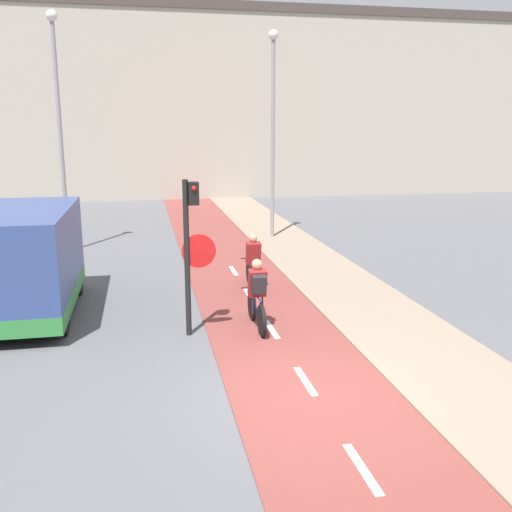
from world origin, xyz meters
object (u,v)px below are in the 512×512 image
van (27,264)px  cyclist_far (253,264)px  street_lamp_sidewalk (273,116)px  street_lamp_far (58,111)px  cyclist_near (257,296)px  traffic_light_pole (191,240)px

van → cyclist_far: bearing=11.2°
street_lamp_sidewalk → van: street_lamp_sidewalk is taller
street_lamp_far → cyclist_near: 10.60m
street_lamp_far → street_lamp_sidewalk: bearing=8.2°
cyclist_near → cyclist_far: 2.95m
street_lamp_sidewalk → cyclist_near: 10.70m
cyclist_near → cyclist_far: (0.48, 2.91, -0.05)m
cyclist_far → van: size_ratio=0.37×
street_lamp_sidewalk → van: bearing=-133.0°
traffic_light_pole → street_lamp_far: bearing=111.3°
van → cyclist_near: bearing=-21.4°
street_lamp_sidewalk → traffic_light_pole: bearing=-111.5°
traffic_light_pole → street_lamp_far: 9.74m
traffic_light_pole → cyclist_far: traffic_light_pole is taller
cyclist_near → street_lamp_far: bearing=118.7°
cyclist_far → cyclist_near: bearing=-99.3°
cyclist_near → cyclist_far: size_ratio=1.04×
traffic_light_pole → street_lamp_sidewalk: 10.81m
traffic_light_pole → cyclist_near: 1.80m
street_lamp_far → cyclist_near: size_ratio=4.51×
traffic_light_pole → street_lamp_sidewalk: street_lamp_sidewalk is taller
cyclist_far → street_lamp_far: bearing=132.3°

